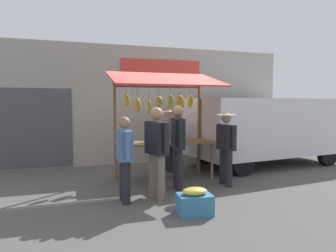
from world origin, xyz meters
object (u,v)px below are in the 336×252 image
at_px(shopper_in_striped_shirt, 157,146).
at_px(shopper_in_grey_tee, 178,141).
at_px(shopper_with_shopping_bag, 124,154).
at_px(parked_van, 262,126).
at_px(produce_crate_near, 195,202).
at_px(market_stall, 164,112).
at_px(shopper_with_ponytail, 226,143).
at_px(vendor_with_sunhat, 169,135).

xyz_separation_m(shopper_in_striped_shirt, shopper_in_grey_tee, (-0.58, -0.45, 0.03)).
height_order(shopper_in_grey_tee, shopper_with_shopping_bag, shopper_in_grey_tee).
height_order(shopper_in_striped_shirt, parked_van, parked_van).
height_order(shopper_with_shopping_bag, produce_crate_near, shopper_with_shopping_bag).
xyz_separation_m(market_stall, shopper_with_ponytail, (-1.05, 1.03, -0.66)).
bearing_deg(parked_van, produce_crate_near, 35.68).
bearing_deg(shopper_in_grey_tee, market_stall, 9.33).
bearing_deg(market_stall, shopper_with_shopping_bag, 51.02).
bearing_deg(market_stall, shopper_in_striped_shirt, 67.53).
bearing_deg(shopper_with_ponytail, market_stall, 43.19).
bearing_deg(shopper_in_grey_tee, shopper_with_ponytail, -77.11).
height_order(shopper_in_striped_shirt, shopper_in_grey_tee, shopper_in_grey_tee).
distance_m(shopper_in_grey_tee, parked_van, 3.57).
relative_size(market_stall, shopper_in_striped_shirt, 1.49).
distance_m(vendor_with_sunhat, shopper_in_grey_tee, 1.80).
relative_size(market_stall, shopper_in_grey_tee, 1.46).
bearing_deg(shopper_with_ponytail, parked_van, -53.88).
height_order(vendor_with_sunhat, shopper_with_ponytail, vendor_with_sunhat).
relative_size(shopper_in_striped_shirt, produce_crate_near, 2.95).
xyz_separation_m(shopper_with_ponytail, parked_van, (-2.06, -1.65, 0.22)).
height_order(shopper_in_grey_tee, produce_crate_near, shopper_in_grey_tee).
height_order(market_stall, vendor_with_sunhat, market_stall).
distance_m(market_stall, shopper_with_shopping_bag, 2.04).
distance_m(vendor_with_sunhat, shopper_with_shopping_bag, 2.70).
distance_m(shopper_in_striped_shirt, parked_van, 4.30).
bearing_deg(produce_crate_near, parked_van, -137.80).
height_order(market_stall, shopper_with_shopping_bag, market_stall).
bearing_deg(produce_crate_near, shopper_in_striped_shirt, -70.48).
relative_size(shopper_with_ponytail, parked_van, 0.34).
height_order(parked_van, produce_crate_near, parked_van).
xyz_separation_m(vendor_with_sunhat, shopper_in_striped_shirt, (0.98, 2.20, 0.05)).
bearing_deg(shopper_with_shopping_bag, shopper_in_striped_shirt, -91.94).
bearing_deg(shopper_with_shopping_bag, produce_crate_near, -137.28).
relative_size(shopper_with_shopping_bag, produce_crate_near, 2.67).
distance_m(market_stall, shopper_in_grey_tee, 1.19).
bearing_deg(parked_van, shopper_in_grey_tee, 21.38).
relative_size(vendor_with_sunhat, produce_crate_near, 2.78).
xyz_separation_m(market_stall, vendor_with_sunhat, (-0.36, -0.70, -0.63)).
height_order(shopper_in_striped_shirt, shopper_with_shopping_bag, shopper_in_striped_shirt).
bearing_deg(vendor_with_sunhat, shopper_with_shopping_bag, -30.63).
xyz_separation_m(shopper_with_shopping_bag, parked_van, (-4.32, -2.12, 0.26)).
bearing_deg(parked_van, market_stall, 4.83).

